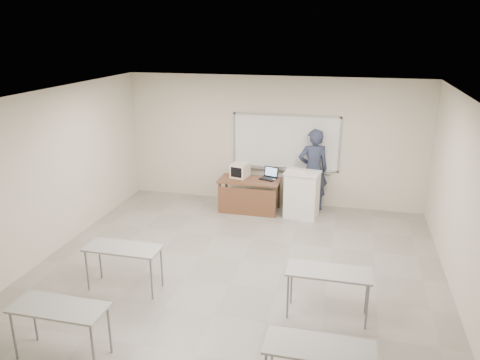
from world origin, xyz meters
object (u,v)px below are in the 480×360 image
(whiteboard, at_px, (286,143))
(laptop, at_px, (268,176))
(mouse, at_px, (274,180))
(keyboard, at_px, (296,170))
(instructor_desk, at_px, (249,190))
(crt_monitor, at_px, (240,170))
(podium, at_px, (302,194))
(presenter, at_px, (313,170))

(whiteboard, xyz_separation_m, laptop, (-0.30, -0.51, -0.67))
(laptop, xyz_separation_m, mouse, (0.15, -0.11, -0.04))
(laptop, bearing_deg, keyboard, 2.50)
(instructor_desk, distance_m, laptop, 0.55)
(crt_monitor, distance_m, mouse, 0.82)
(instructor_desk, xyz_separation_m, podium, (1.20, 0.01, -0.01))
(whiteboard, xyz_separation_m, mouse, (-0.15, -0.62, -0.71))
(podium, xyz_separation_m, crt_monitor, (-1.45, 0.23, 0.39))
(podium, height_order, crt_monitor, crt_monitor)
(podium, relative_size, mouse, 10.16)
(instructor_desk, distance_m, podium, 1.20)
(laptop, xyz_separation_m, keyboard, (0.65, -0.18, 0.24))
(instructor_desk, xyz_separation_m, mouse, (0.55, 0.16, 0.23))
(laptop, distance_m, mouse, 0.19)
(whiteboard, relative_size, instructor_desk, 1.80)
(crt_monitor, relative_size, keyboard, 0.90)
(mouse, relative_size, presenter, 0.05)
(instructor_desk, relative_size, keyboard, 3.08)
(instructor_desk, distance_m, crt_monitor, 0.51)
(instructor_desk, xyz_separation_m, presenter, (1.38, 0.53, 0.41))
(crt_monitor, xyz_separation_m, laptop, (0.65, 0.03, -0.10))
(whiteboard, distance_m, mouse, 0.95)
(instructor_desk, height_order, keyboard, keyboard)
(laptop, bearing_deg, instructor_desk, -128.44)
(keyboard, xyz_separation_m, presenter, (0.33, 0.44, -0.10))
(whiteboard, relative_size, keyboard, 5.54)
(laptop, distance_m, presenter, 1.02)
(whiteboard, bearing_deg, podium, -56.93)
(instructor_desk, distance_m, mouse, 0.62)
(podium, bearing_deg, laptop, 169.86)
(presenter, bearing_deg, keyboard, 34.92)
(instructor_desk, bearing_deg, podium, 0.51)
(crt_monitor, distance_m, laptop, 0.66)
(crt_monitor, bearing_deg, keyboard, 6.93)
(whiteboard, relative_size, laptop, 7.14)
(instructor_desk, relative_size, mouse, 13.48)
(laptop, relative_size, keyboard, 0.78)
(crt_monitor, height_order, keyboard, crt_monitor)
(instructor_desk, height_order, podium, podium)
(presenter, bearing_deg, podium, 52.64)
(crt_monitor, distance_m, keyboard, 1.32)
(crt_monitor, bearing_deg, presenter, 23.67)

